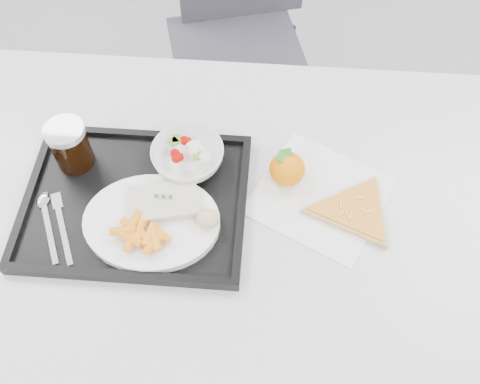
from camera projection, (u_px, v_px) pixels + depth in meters
The scene contains 15 objects.
room at pixel (156, 72), 0.40m from camera, with size 6.04×7.04×2.84m.
table at pixel (222, 214), 1.16m from camera, with size 1.20×0.80×0.75m.
chair at pixel (239, 18), 1.73m from camera, with size 0.52×0.52×0.93m.
tray at pixel (136, 202), 1.09m from camera, with size 0.45×0.35×0.03m.
dinner_plate at pixel (152, 222), 1.05m from camera, with size 0.27×0.27×0.02m.
fish_fillet at pixel (164, 202), 1.05m from camera, with size 0.15×0.11×0.03m.
bread_roll at pixel (208, 219), 1.02m from camera, with size 0.05×0.05×0.03m.
salad_bowl at pixel (188, 156), 1.12m from camera, with size 0.15×0.15×0.05m.
cola_glass at pixel (70, 145), 1.09m from camera, with size 0.08×0.08×0.11m.
cutlery at pixel (52, 218), 1.06m from camera, with size 0.12×0.16×0.01m.
napkin at pixel (320, 196), 1.11m from camera, with size 0.33×0.33×0.00m.
tangerine at pixel (287, 169), 1.10m from camera, with size 0.08×0.08×0.07m.
pizza_slice at pixel (354, 211), 1.08m from camera, with size 0.24×0.24×0.02m.
carrot_pile at pixel (141, 234), 1.01m from camera, with size 0.12×0.09×0.03m.
salad_contents at pixel (191, 150), 1.11m from camera, with size 0.10×0.07×0.02m.
Camera 1 is at (0.08, -0.29, 1.69)m, focal length 40.00 mm.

